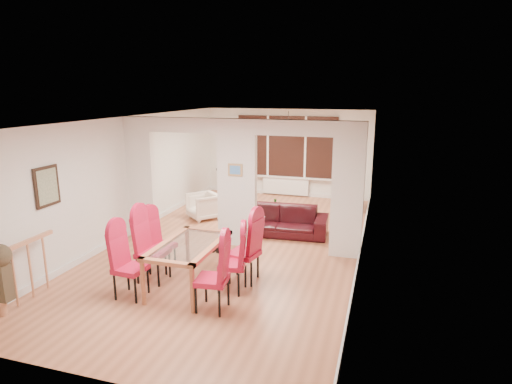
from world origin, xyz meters
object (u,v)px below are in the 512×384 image
at_px(dining_chair_la, 130,263).
at_px(dining_chair_lc, 161,242).
at_px(dining_chair_rc, 244,249).
at_px(armchair, 203,206).
at_px(sofa, 278,220).
at_px(bowl, 277,207).
at_px(television, 350,200).
at_px(dining_chair_ra, 212,274).
at_px(coffee_table, 270,211).
at_px(person, 224,174).
at_px(bottle, 275,203).
at_px(dining_chair_lb, 153,248).
at_px(dining_table, 190,265).
at_px(dining_chair_rb, 232,260).

bearing_deg(dining_chair_la, dining_chair_lc, 97.19).
bearing_deg(dining_chair_rc, armchair, 135.94).
height_order(sofa, bowl, sofa).
distance_m(dining_chair_la, television, 6.66).
relative_size(dining_chair_la, bowl, 5.07).
relative_size(dining_chair_ra, coffee_table, 1.25).
relative_size(dining_chair_la, sofa, 0.51).
bearing_deg(dining_chair_la, person, 99.82).
xyz_separation_m(dining_chair_la, bottle, (1.04, 4.90, -0.22)).
bearing_deg(dining_chair_lb, dining_chair_ra, -24.21).
xyz_separation_m(dining_chair_ra, bottle, (-0.31, 4.90, -0.22)).
xyz_separation_m(armchair, television, (3.42, 1.89, -0.06)).
distance_m(coffee_table, bottle, 0.28).
xyz_separation_m(dining_chair_ra, bowl, (-0.27, 4.94, -0.32)).
bearing_deg(dining_chair_lc, dining_table, -16.78).
relative_size(dining_chair_la, bottle, 4.35).
bearing_deg(coffee_table, dining_chair_la, -100.24).
relative_size(dining_chair_la, person, 0.61).
relative_size(dining_table, coffee_table, 1.81).
relative_size(dining_chair_lc, television, 1.16).
height_order(dining_chair_rb, dining_chair_rc, dining_chair_rc).
relative_size(dining_chair_ra, television, 1.23).
distance_m(dining_chair_lc, person, 4.43).
height_order(dining_chair_lb, coffee_table, dining_chair_lb).
bearing_deg(dining_chair_rb, dining_chair_la, -168.66).
xyz_separation_m(dining_chair_rb, armchair, (-2.04, 3.50, -0.20)).
relative_size(dining_chair_lb, bottle, 4.60).
distance_m(dining_chair_la, dining_chair_ra, 1.36).
bearing_deg(dining_chair_la, television, 69.12).
xyz_separation_m(dining_chair_rc, armchair, (-2.10, 3.10, -0.25)).
distance_m(dining_chair_rc, bowl, 3.92).
bearing_deg(dining_chair_rb, person, 99.30).
xyz_separation_m(dining_chair_ra, dining_chair_rc, (0.13, 1.06, 0.02)).
bearing_deg(dining_chair_ra, bottle, 86.76).
relative_size(dining_chair_rc, bottle, 4.53).
relative_size(dining_chair_ra, person, 0.61).
height_order(dining_chair_lb, armchair, dining_chair_lb).
relative_size(dining_table, bottle, 6.33).
bearing_deg(person, dining_chair_lc, 4.02).
xyz_separation_m(armchair, person, (0.07, 1.29, 0.58)).
xyz_separation_m(dining_chair_lc, bottle, (1.10, 3.85, -0.19)).
xyz_separation_m(dining_chair_rb, television, (1.39, 5.39, -0.26)).
bearing_deg(person, bottle, 68.91).
xyz_separation_m(dining_chair_la, armchair, (-0.61, 4.15, -0.23)).
bearing_deg(bottle, dining_chair_la, -102.02).
height_order(armchair, bottle, armchair).
distance_m(dining_chair_la, dining_chair_rc, 1.82).
relative_size(dining_chair_rb, coffee_table, 1.18).
height_order(dining_chair_rc, television, dining_chair_rc).
distance_m(dining_table, dining_chair_lc, 0.92).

